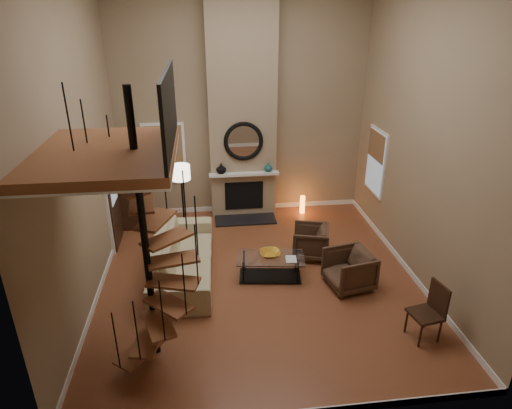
{
  "coord_description": "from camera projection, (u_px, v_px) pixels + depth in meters",
  "views": [
    {
      "loc": [
        -0.93,
        -7.23,
        4.85
      ],
      "look_at": [
        0.0,
        0.4,
        1.4
      ],
      "focal_mm": 30.93,
      "sensor_mm": 36.0,
      "label": 1
    }
  ],
  "objects": [
    {
      "name": "ground",
      "position": [
        258.0,
        278.0,
        8.64
      ],
      "size": [
        6.0,
        6.5,
        0.01
      ],
      "primitive_type": "cube",
      "color": "#985431",
      "rests_on": "ground"
    },
    {
      "name": "back_wall",
      "position": [
        241.0,
        104.0,
        10.45
      ],
      "size": [
        6.0,
        0.02,
        5.5
      ],
      "primitive_type": "cube",
      "color": "#937E5F",
      "rests_on": "ground"
    },
    {
      "name": "front_wall",
      "position": [
        299.0,
        229.0,
        4.56
      ],
      "size": [
        6.0,
        0.02,
        5.5
      ],
      "primitive_type": "cube",
      "color": "#937E5F",
      "rests_on": "ground"
    },
    {
      "name": "left_wall",
      "position": [
        76.0,
        148.0,
        7.18
      ],
      "size": [
        0.02,
        6.5,
        5.5
      ],
      "primitive_type": "cube",
      "color": "#937E5F",
      "rests_on": "ground"
    },
    {
      "name": "right_wall",
      "position": [
        426.0,
        136.0,
        7.84
      ],
      "size": [
        0.02,
        6.5,
        5.5
      ],
      "primitive_type": "cube",
      "color": "#937E5F",
      "rests_on": "ground"
    },
    {
      "name": "baseboard_back",
      "position": [
        243.0,
        207.0,
        11.54
      ],
      "size": [
        6.0,
        0.02,
        0.12
      ],
      "primitive_type": "cube",
      "color": "white",
      "rests_on": "ground"
    },
    {
      "name": "baseboard_left",
      "position": [
        101.0,
        286.0,
        8.28
      ],
      "size": [
        0.02,
        6.5,
        0.12
      ],
      "primitive_type": "cube",
      "color": "white",
      "rests_on": "ground"
    },
    {
      "name": "baseboard_right",
      "position": [
        404.0,
        265.0,
        8.94
      ],
      "size": [
        0.02,
        6.5,
        0.12
      ],
      "primitive_type": "cube",
      "color": "white",
      "rests_on": "ground"
    },
    {
      "name": "chimney_breast",
      "position": [
        242.0,
        106.0,
        10.28
      ],
      "size": [
        1.6,
        0.38,
        5.5
      ],
      "primitive_type": "cube",
      "color": "#957F61",
      "rests_on": "ground"
    },
    {
      "name": "hearth",
      "position": [
        245.0,
        220.0,
        10.95
      ],
      "size": [
        1.5,
        0.6,
        0.04
      ],
      "primitive_type": "cube",
      "color": "black",
      "rests_on": "ground"
    },
    {
      "name": "firebox",
      "position": [
        244.0,
        196.0,
        11.0
      ],
      "size": [
        0.95,
        0.02,
        0.72
      ],
      "primitive_type": "cube",
      "color": "black",
      "rests_on": "chimney_breast"
    },
    {
      "name": "mantel",
      "position": [
        244.0,
        174.0,
        10.68
      ],
      "size": [
        1.7,
        0.18,
        0.06
      ],
      "primitive_type": "cube",
      "color": "white",
      "rests_on": "chimney_breast"
    },
    {
      "name": "mirror_frame",
      "position": [
        244.0,
        141.0,
        10.41
      ],
      "size": [
        0.94,
        0.1,
        0.94
      ],
      "primitive_type": "torus",
      "rotation": [
        1.57,
        0.0,
        0.0
      ],
      "color": "black",
      "rests_on": "chimney_breast"
    },
    {
      "name": "mirror_disc",
      "position": [
        243.0,
        141.0,
        10.42
      ],
      "size": [
        0.8,
        0.01,
        0.8
      ],
      "primitive_type": "cylinder",
      "rotation": [
        1.57,
        0.0,
        0.0
      ],
      "color": "white",
      "rests_on": "chimney_breast"
    },
    {
      "name": "vase_left",
      "position": [
        221.0,
        168.0,
        10.59
      ],
      "size": [
        0.24,
        0.24,
        0.25
      ],
      "primitive_type": "imported",
      "color": "black",
      "rests_on": "mantel"
    },
    {
      "name": "vase_right",
      "position": [
        268.0,
        167.0,
        10.73
      ],
      "size": [
        0.2,
        0.2,
        0.21
      ],
      "primitive_type": "imported",
      "color": "#174F53",
      "rests_on": "mantel"
    },
    {
      "name": "window_back",
      "position": [
        164.0,
        153.0,
        10.68
      ],
      "size": [
        1.02,
        0.06,
        1.52
      ],
      "color": "white",
      "rests_on": "back_wall"
    },
    {
      "name": "window_right",
      "position": [
        376.0,
        161.0,
        10.11
      ],
      "size": [
        0.06,
        1.02,
        1.52
      ],
      "color": "white",
      "rests_on": "right_wall"
    },
    {
      "name": "entry_door",
      "position": [
        112.0,
        200.0,
        9.51
      ],
      "size": [
        0.1,
        1.05,
        2.16
      ],
      "color": "white",
      "rests_on": "ground"
    },
    {
      "name": "loft",
      "position": [
        114.0,
        150.0,
        5.45
      ],
      "size": [
        1.7,
        2.2,
        1.09
      ],
      "color": "brown",
      "rests_on": "left_wall"
    },
    {
      "name": "spiral_stair",
      "position": [
        147.0,
        250.0,
        6.08
      ],
      "size": [
        1.47,
        1.47,
        4.06
      ],
      "color": "black",
      "rests_on": "ground"
    },
    {
      "name": "hutch",
      "position": [
        129.0,
        187.0,
        10.46
      ],
      "size": [
        0.41,
        0.87,
        1.93
      ],
      "primitive_type": "cube",
      "color": "black",
      "rests_on": "ground"
    },
    {
      "name": "sofa",
      "position": [
        182.0,
        256.0,
        8.64
      ],
      "size": [
        1.21,
        2.88,
        0.83
      ],
      "primitive_type": "imported",
      "rotation": [
        0.0,
        0.0,
        1.53
      ],
      "color": "tan",
      "rests_on": "ground"
    },
    {
      "name": "armchair_near",
      "position": [
        314.0,
        242.0,
        9.24
      ],
      "size": [
        0.9,
        0.88,
        0.67
      ],
      "primitive_type": "imported",
      "rotation": [
        0.0,
        0.0,
        -1.83
      ],
      "color": "#493121",
      "rests_on": "ground"
    },
    {
      "name": "armchair_far",
      "position": [
        353.0,
        269.0,
        8.27
      ],
      "size": [
        0.95,
        0.93,
        0.73
      ],
      "primitive_type": "imported",
      "rotation": [
        0.0,
        0.0,
        -1.37
      ],
      "color": "#493121",
      "rests_on": "ground"
    },
    {
      "name": "coffee_table",
      "position": [
        270.0,
        265.0,
        8.55
      ],
      "size": [
        1.37,
        0.82,
        0.48
      ],
      "color": "silver",
      "rests_on": "ground"
    },
    {
      "name": "bowl",
      "position": [
        270.0,
        254.0,
        8.51
      ],
      "size": [
        0.4,
        0.4,
        0.1
      ],
      "primitive_type": "imported",
      "color": "#C28A22",
      "rests_on": "coffee_table"
    },
    {
      "name": "book",
      "position": [
        290.0,
        259.0,
        8.38
      ],
      "size": [
        0.24,
        0.3,
        0.03
      ],
      "primitive_type": "imported",
      "rotation": [
        0.0,
        0.0,
        -0.12
      ],
      "color": "gray",
      "rests_on": "coffee_table"
    },
    {
      "name": "floor_lamp",
      "position": [
        181.0,
        178.0,
        9.68
      ],
      "size": [
        0.41,
        0.41,
        1.71
      ],
      "color": "black",
      "rests_on": "ground"
    },
    {
      "name": "accent_lamp",
      "position": [
        302.0,
        204.0,
        11.24
      ],
      "size": [
        0.13,
        0.13,
        0.45
      ],
      "primitive_type": "cylinder",
      "color": "orange",
      "rests_on": "ground"
    },
    {
      "name": "side_chair",
      "position": [
        431.0,
        309.0,
        6.9
      ],
      "size": [
        0.52,
        0.52,
        0.96
      ],
      "color": "black",
      "rests_on": "ground"
    }
  ]
}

